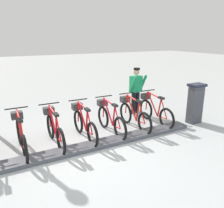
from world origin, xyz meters
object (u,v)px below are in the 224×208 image
at_px(payment_kiosk, 195,103).
at_px(worker_near_rack, 136,89).
at_px(bike_docked_3, 84,123).
at_px(bike_docked_0, 154,110).
at_px(bike_docked_4, 54,129).
at_px(bike_docked_2, 110,119).
at_px(bike_docked_5, 21,135).
at_px(bike_docked_1, 133,114).

bearing_deg(payment_kiosk, worker_near_rack, 36.00).
bearing_deg(bike_docked_3, bike_docked_0, -90.00).
bearing_deg(bike_docked_4, bike_docked_3, -90.00).
bearing_deg(bike_docked_4, bike_docked_2, -90.00).
bearing_deg(worker_near_rack, payment_kiosk, -144.00).
distance_m(payment_kiosk, bike_docked_0, 1.32).
relative_size(bike_docked_2, bike_docked_5, 1.00).
relative_size(bike_docked_0, bike_docked_1, 1.00).
bearing_deg(bike_docked_0, bike_docked_1, 90.00).
bearing_deg(bike_docked_0, bike_docked_2, 90.00).
relative_size(bike_docked_0, bike_docked_3, 1.00).
xyz_separation_m(payment_kiosk, bike_docked_3, (0.57, 3.58, -0.24)).
relative_size(bike_docked_3, bike_docked_5, 1.00).
height_order(bike_docked_1, bike_docked_3, same).
xyz_separation_m(bike_docked_3, bike_docked_4, (0.00, 0.81, 0.00)).
bearing_deg(bike_docked_5, bike_docked_4, -90.00).
distance_m(bike_docked_3, worker_near_rack, 2.67).
bearing_deg(payment_kiosk, bike_docked_1, 73.85).
height_order(bike_docked_0, bike_docked_3, same).
height_order(bike_docked_2, bike_docked_3, same).
bearing_deg(bike_docked_2, payment_kiosk, -101.62).
bearing_deg(bike_docked_5, bike_docked_3, -90.00).
bearing_deg(payment_kiosk, bike_docked_4, 82.58).
distance_m(payment_kiosk, bike_docked_5, 5.23).
distance_m(bike_docked_1, bike_docked_3, 1.61).
xyz_separation_m(bike_docked_0, bike_docked_3, (0.00, 2.42, 0.00)).
bearing_deg(bike_docked_5, worker_near_rack, -75.30).
xyz_separation_m(bike_docked_1, worker_near_rack, (1.05, -0.79, 0.48)).
height_order(payment_kiosk, bike_docked_5, payment_kiosk).
relative_size(payment_kiosk, bike_docked_0, 0.74).
height_order(bike_docked_1, worker_near_rack, worker_near_rack).
xyz_separation_m(payment_kiosk, bike_docked_0, (0.57, 1.17, -0.24)).
relative_size(payment_kiosk, bike_docked_1, 0.74).
bearing_deg(worker_near_rack, bike_docked_1, 142.97).
bearing_deg(bike_docked_3, bike_docked_2, -90.00).
bearing_deg(worker_near_rack, bike_docked_3, 113.65).
xyz_separation_m(bike_docked_2, worker_near_rack, (1.05, -1.60, 0.48)).
bearing_deg(bike_docked_1, bike_docked_0, -90.00).
bearing_deg(bike_docked_4, bike_docked_0, -90.00).
bearing_deg(bike_docked_3, bike_docked_5, 90.00).
height_order(bike_docked_1, bike_docked_2, same).
bearing_deg(bike_docked_5, bike_docked_1, -90.00).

